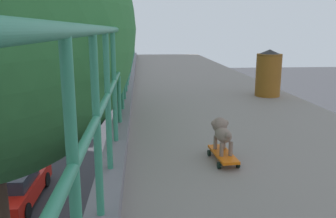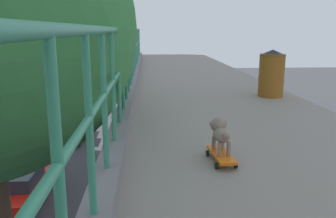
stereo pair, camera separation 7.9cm
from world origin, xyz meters
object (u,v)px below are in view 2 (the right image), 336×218
Objects in this scene: car_green_seventh at (69,130)px; small_dog at (220,132)px; city_bus at (46,88)px; car_red_taxi_fifth at (20,186)px; toy_skateboard at (221,155)px; litter_bin at (272,73)px.

car_green_seventh is 19.67m from small_dog.
car_green_seventh is at bearing -67.37° from city_bus.
car_red_taxi_fifth is 12.68m from small_dog.
car_green_seventh is 7.66× the size of toy_skateboard.
toy_skateboard is 3.55m from litter_bin.
car_red_taxi_fifth is at bearing 119.57° from small_dog.
litter_bin is (1.57, 3.10, 0.16)m from small_dog.
small_dog is at bearing 92.90° from toy_skateboard.
car_green_seventh is at bearing 106.92° from toy_skateboard.
small_dog is (5.72, -10.09, 5.12)m from car_red_taxi_fifth.
car_green_seventh is 10.14m from city_bus.
toy_skateboard reaches higher than car_red_taxi_fifth.
litter_bin is at bearing 63.64° from toy_skateboard.
city_bus is at bearing 101.99° from car_red_taxi_fifth.
toy_skateboard reaches higher than car_green_seventh.
car_red_taxi_fifth is at bearing 136.22° from litter_bin.
car_red_taxi_fifth is 0.39× the size of city_bus.
car_red_taxi_fifth is 8.07m from car_green_seventh.
litter_bin is (10.98, -24.35, 4.16)m from city_bus.
toy_skateboard reaches higher than city_bus.
small_dog is at bearing -60.43° from car_red_taxi_fifth.
car_green_seventh is 0.34× the size of city_bus.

